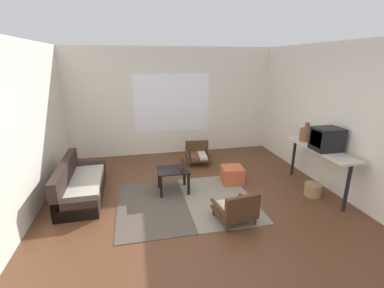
{
  "coord_description": "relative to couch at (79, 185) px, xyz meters",
  "views": [
    {
      "loc": [
        -0.96,
        -3.79,
        2.37
      ],
      "look_at": [
        0.07,
        0.93,
        0.86
      ],
      "focal_mm": 25.06,
      "sensor_mm": 36.0,
      "label": 1
    }
  ],
  "objects": [
    {
      "name": "ground_plane",
      "position": [
        2.02,
        -0.96,
        -0.2
      ],
      "size": [
        7.8,
        7.8,
        0.0
      ],
      "primitive_type": "plane",
      "color": "#56331E"
    },
    {
      "name": "far_wall_with_window",
      "position": [
        2.02,
        2.1,
        1.15
      ],
      "size": [
        5.6,
        0.13,
        2.7
      ],
      "color": "silver",
      "rests_on": "ground"
    },
    {
      "name": "side_wall_right",
      "position": [
        4.68,
        -0.66,
        1.15
      ],
      "size": [
        0.12,
        6.6,
        2.7
      ],
      "primitive_type": "cube",
      "color": "silver",
      "rests_on": "ground"
    },
    {
      "name": "side_wall_left",
      "position": [
        -0.64,
        -0.66,
        1.15
      ],
      "size": [
        0.12,
        6.6,
        2.7
      ],
      "primitive_type": "cube",
      "color": "silver",
      "rests_on": "ground"
    },
    {
      "name": "area_rug",
      "position": [
        1.85,
        -0.67,
        -0.2
      ],
      "size": [
        2.35,
        1.86,
        0.01
      ],
      "color": "#4C4238",
      "rests_on": "ground"
    },
    {
      "name": "couch",
      "position": [
        0.0,
        0.0,
        0.0
      ],
      "size": [
        0.72,
        1.79,
        0.65
      ],
      "color": "black",
      "rests_on": "ground"
    },
    {
      "name": "coffee_table",
      "position": [
        1.69,
        -0.2,
        0.14
      ],
      "size": [
        0.58,
        0.49,
        0.44
      ],
      "color": "black",
      "rests_on": "ground"
    },
    {
      "name": "armchair_by_window",
      "position": [
        2.49,
        1.15,
        0.02
      ],
      "size": [
        0.62,
        0.63,
        0.49
      ],
      "color": "#472D19",
      "rests_on": "ground"
    },
    {
      "name": "armchair_striped_foreground",
      "position": [
        2.47,
        -1.43,
        0.03
      ],
      "size": [
        0.62,
        0.62,
        0.53
      ],
      "color": "#472D19",
      "rests_on": "ground"
    },
    {
      "name": "ottoman_orange",
      "position": [
        2.91,
        -0.08,
        -0.04
      ],
      "size": [
        0.45,
        0.45,
        0.33
      ],
      "primitive_type": "cube",
      "rotation": [
        0.0,
        0.0,
        -0.09
      ],
      "color": "#BC5633",
      "rests_on": "ground"
    },
    {
      "name": "console_shelf",
      "position": [
        4.32,
        -0.73,
        0.56
      ],
      "size": [
        0.42,
        1.63,
        0.86
      ],
      "color": "beige",
      "rests_on": "ground"
    },
    {
      "name": "crt_television",
      "position": [
        4.32,
        -0.88,
        0.86
      ],
      "size": [
        0.46,
        0.38,
        0.4
      ],
      "color": "black",
      "rests_on": "console_shelf"
    },
    {
      "name": "clay_vase",
      "position": [
        4.32,
        -0.29,
        0.79
      ],
      "size": [
        0.25,
        0.25,
        0.36
      ],
      "color": "brown",
      "rests_on": "console_shelf"
    },
    {
      "name": "glass_bottle",
      "position": [
        1.87,
        -0.19,
        0.36
      ],
      "size": [
        0.06,
        0.06,
        0.29
      ],
      "color": "#5B2319",
      "rests_on": "coffee_table"
    },
    {
      "name": "wicker_basket",
      "position": [
        4.16,
        -0.91,
        -0.09
      ],
      "size": [
        0.3,
        0.3,
        0.23
      ],
      "primitive_type": "cylinder",
      "color": "#9E7A4C",
      "rests_on": "ground"
    }
  ]
}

